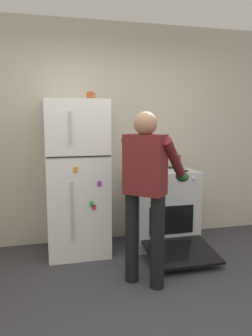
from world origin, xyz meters
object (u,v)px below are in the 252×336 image
pepper_mill (179,161)px  red_pot (151,165)px  person_cook (147,183)px  refrigerator (76,178)px  stove_range (162,208)px  coffee_mug (90,96)px

pepper_mill → red_pot: bearing=-151.5°
person_cook → pepper_mill: bearing=54.6°
pepper_mill → refrigerator: bearing=-171.5°
stove_range → person_cook: person_cook is taller
stove_range → red_pot: (-0.16, -0.03, 0.54)m
red_pot → coffee_mug: coffee_mug is taller
stove_range → pepper_mill: pepper_mill is taller
stove_range → person_cook: size_ratio=0.77×
stove_range → coffee_mug: (-0.86, 0.07, 1.34)m
refrigerator → red_pot: size_ratio=5.34×
refrigerator → stove_range: 1.12m
person_cook → red_pot: 0.94m
stove_range → pepper_mill: (0.30, 0.22, 0.55)m
red_pot → refrigerator: bearing=176.8°
stove_range → coffee_mug: bearing=175.5°
stove_range → red_pot: 0.57m
person_cook → coffee_mug: 1.33m
refrigerator → person_cook: size_ratio=1.09×
refrigerator → stove_range: refrigerator is taller
refrigerator → red_pot: (0.88, -0.05, 0.12)m
person_cook → red_pot: size_ratio=4.90×
refrigerator → red_pot: 0.89m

